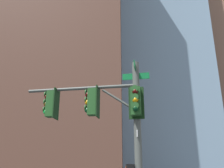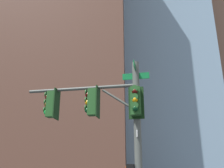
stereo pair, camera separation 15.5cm
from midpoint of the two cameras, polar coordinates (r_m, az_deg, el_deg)
The scene contains 5 objects.
signal_pole_assembly at distance 9.38m, azimuth 0.19°, elevation -7.96°, with size 1.30×4.68×6.33m.
building_brick_nearside at distance 47.69m, azimuth -10.05°, elevation 8.73°, with size 19.79×20.92×48.77m, color brown.
building_brick_midblock at distance 59.31m, azimuth 20.78°, elevation -1.80°, with size 18.21×14.84×37.51m, color #845B47.
building_glass_tower at distance 68.60m, azimuth 4.82°, elevation 13.10°, with size 33.41×27.57×77.71m, color #7A99B2.
building_brick_farside at distance 73.99m, azimuth -7.10°, elevation -4.21°, with size 18.44×17.20×42.45m, color #845B47.
Camera 2 is at (8.73, 0.06, 2.32)m, focal length 42.02 mm.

